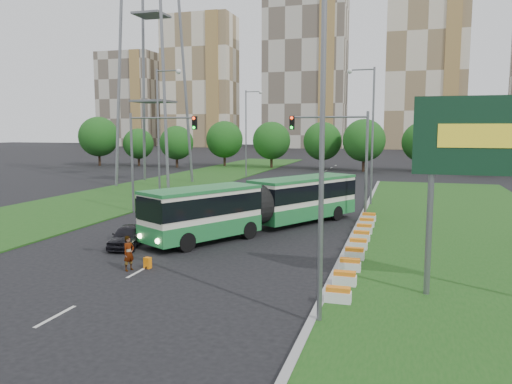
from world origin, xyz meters
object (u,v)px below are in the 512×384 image
(car_left_far, at_px, (194,199))
(articulated_bus, at_px, (257,204))
(billboard, at_px, (496,145))
(shopping_trolley, at_px, (148,263))
(pedestrian, at_px, (129,253))
(traffic_mast_median, at_px, (344,148))
(traffic_mast_left, at_px, (150,147))
(car_left_near, at_px, (128,236))

(car_left_far, bearing_deg, articulated_bus, -53.50)
(billboard, height_order, shopping_trolley, billboard)
(car_left_far, distance_m, pedestrian, 19.69)
(billboard, distance_m, traffic_mast_median, 17.68)
(traffic_mast_left, bearing_deg, car_left_near, -68.40)
(billboard, distance_m, shopping_trolley, 16.23)
(articulated_bus, xyz_separation_m, pedestrian, (-3.17, -11.02, -0.91))
(car_left_far, relative_size, pedestrian, 2.40)
(traffic_mast_left, height_order, car_left_far, traffic_mast_left)
(car_left_near, relative_size, shopping_trolley, 6.95)
(billboard, bearing_deg, traffic_mast_left, 146.45)
(traffic_mast_left, bearing_deg, traffic_mast_median, 3.77)
(articulated_bus, distance_m, car_left_near, 8.96)
(car_left_far, distance_m, shopping_trolley, 19.32)
(traffic_mast_median, distance_m, shopping_trolley, 17.94)
(traffic_mast_left, xyz_separation_m, car_left_far, (1.93, 4.08, -4.68))
(billboard, relative_size, articulated_bus, 0.46)
(car_left_near, distance_m, pedestrian, 5.00)
(car_left_far, xyz_separation_m, shopping_trolley, (5.58, -18.49, -0.40))
(car_left_far, bearing_deg, billboard, -51.34)
(car_left_near, xyz_separation_m, car_left_far, (-2.31, 14.80, 0.02))
(billboard, xyz_separation_m, articulated_bus, (-12.61, 11.05, -4.41))
(pedestrian, distance_m, shopping_trolley, 1.05)
(billboard, bearing_deg, articulated_bus, 138.79)
(traffic_mast_left, relative_size, pedestrian, 4.74)
(traffic_mast_median, bearing_deg, car_left_far, 166.88)
(traffic_mast_left, xyz_separation_m, articulated_bus, (10.02, -3.96, -3.60))
(articulated_bus, xyz_separation_m, car_left_far, (-8.08, 8.04, -1.09))
(billboard, distance_m, pedestrian, 16.66)
(billboard, xyz_separation_m, pedestrian, (-15.79, 0.02, -5.32))
(shopping_trolley, bearing_deg, traffic_mast_left, 128.12)
(articulated_bus, bearing_deg, car_left_near, -100.99)
(traffic_mast_left, distance_m, shopping_trolley, 17.03)
(articulated_bus, bearing_deg, pedestrian, -76.55)
(articulated_bus, height_order, car_left_far, articulated_bus)
(car_left_near, distance_m, car_left_far, 14.98)
(traffic_mast_median, relative_size, articulated_bus, 0.46)
(traffic_mast_left, distance_m, articulated_bus, 11.35)
(traffic_mast_left, bearing_deg, shopping_trolley, -62.46)
(pedestrian, height_order, shopping_trolley, pedestrian)
(traffic_mast_median, relative_size, shopping_trolley, 14.78)
(car_left_near, bearing_deg, pedestrian, -71.35)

